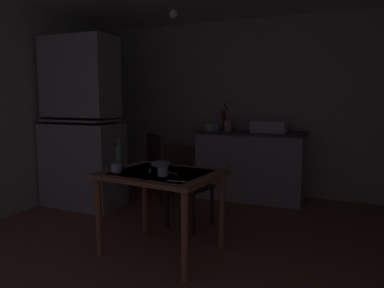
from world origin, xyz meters
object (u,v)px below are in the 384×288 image
at_px(hutch_cabinet, 82,129).
at_px(dining_table, 161,184).
at_px(chair_by_counter, 162,165).
at_px(mug_dark, 163,172).
at_px(hand_pump, 224,118).
at_px(serving_bowl_wide, 161,164).
at_px(sink_basin, 269,126).
at_px(glass_bottle, 120,156).
at_px(mixing_bowl_counter, 211,127).
at_px(chair_far_side, 186,184).

relative_size(hutch_cabinet, dining_table, 1.98).
height_order(chair_by_counter, mug_dark, chair_by_counter).
height_order(hand_pump, serving_bowl_wide, hand_pump).
distance_m(sink_basin, glass_bottle, 2.25).
bearing_deg(mug_dark, chair_by_counter, 117.86).
relative_size(mixing_bowl_counter, chair_by_counter, 0.25).
bearing_deg(serving_bowl_wide, mug_dark, -60.00).
distance_m(hutch_cabinet, chair_far_side, 1.62).
relative_size(mixing_bowl_counter, serving_bowl_wide, 1.29).
bearing_deg(chair_far_side, glass_bottle, -121.19).
bearing_deg(serving_bowl_wide, sink_basin, 68.33).
bearing_deg(hutch_cabinet, dining_table, -28.99).
relative_size(sink_basin, mixing_bowl_counter, 1.92).
relative_size(hutch_cabinet, serving_bowl_wide, 11.76).
bearing_deg(chair_far_side, hutch_cabinet, 170.81).
bearing_deg(hand_pump, glass_bottle, -99.13).
distance_m(mixing_bowl_counter, chair_by_counter, 0.87).
bearing_deg(chair_by_counter, hand_pump, 42.84).
height_order(mixing_bowl_counter, mug_dark, mixing_bowl_counter).
bearing_deg(mixing_bowl_counter, chair_by_counter, -134.63).
xyz_separation_m(hutch_cabinet, mixing_bowl_counter, (1.33, 1.09, -0.02)).
bearing_deg(dining_table, chair_by_counter, 117.42).
bearing_deg(serving_bowl_wide, hand_pump, 88.24).
distance_m(sink_basin, serving_bowl_wide, 1.90).
distance_m(chair_by_counter, serving_bowl_wide, 1.35).
distance_m(mixing_bowl_counter, mug_dark, 2.13).
xyz_separation_m(sink_basin, mug_dark, (-0.47, -2.15, -0.23)).
bearing_deg(glass_bottle, mixing_bowl_counter, 84.73).
bearing_deg(dining_table, sink_basin, 74.63).
height_order(hand_pump, chair_far_side, hand_pump).
bearing_deg(sink_basin, chair_far_side, -113.07).
height_order(hutch_cabinet, chair_far_side, hutch_cabinet).
xyz_separation_m(hutch_cabinet, chair_by_counter, (0.81, 0.58, -0.50)).
distance_m(sink_basin, mixing_bowl_counter, 0.79).
distance_m(dining_table, glass_bottle, 0.47).
xyz_separation_m(chair_far_side, mug_dark, (0.13, -0.76, 0.29)).
bearing_deg(sink_basin, serving_bowl_wide, -111.67).
bearing_deg(chair_by_counter, hutch_cabinet, -144.69).
bearing_deg(chair_by_counter, mug_dark, -62.14).
relative_size(chair_far_side, mug_dark, 10.62).
xyz_separation_m(sink_basin, mixing_bowl_counter, (-0.79, -0.05, -0.03)).
relative_size(mixing_bowl_counter, glass_bottle, 0.84).
xyz_separation_m(dining_table, chair_far_side, (-0.04, 0.62, -0.15)).
height_order(sink_basin, chair_far_side, sink_basin).
relative_size(sink_basin, hand_pump, 1.13).
bearing_deg(sink_basin, mixing_bowl_counter, -176.38).
distance_m(dining_table, mug_dark, 0.21).
relative_size(hand_pump, glass_bottle, 1.43).
relative_size(hand_pump, dining_table, 0.37).
relative_size(mixing_bowl_counter, chair_far_side, 0.26).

